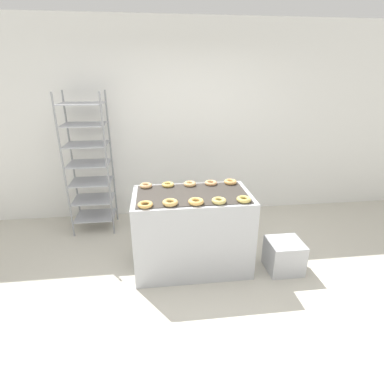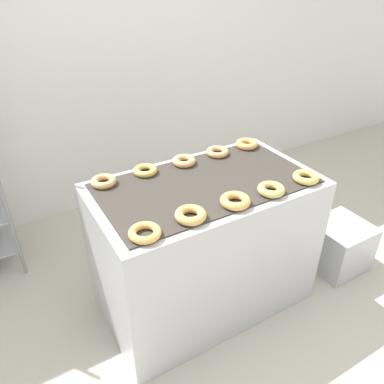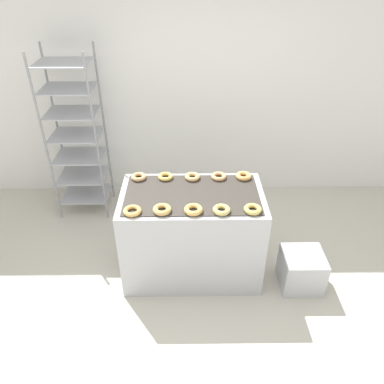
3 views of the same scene
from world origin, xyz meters
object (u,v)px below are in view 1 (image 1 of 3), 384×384
at_px(donut_near_center, 196,201).
at_px(donut_far_center, 190,184).
at_px(donut_near_leftmost, 145,205).
at_px(glaze_bin, 284,256).
at_px(donut_near_rightmost, 244,199).
at_px(donut_far_right, 211,183).
at_px(donut_near_right, 219,201).
at_px(fryer_machine, 192,231).
at_px(donut_far_left, 168,185).
at_px(donut_far_rightmost, 230,182).
at_px(baking_rack_cart, 89,164).
at_px(donut_near_left, 170,203).
at_px(donut_far_leftmost, 146,186).

height_order(donut_near_center, donut_far_center, donut_near_center).
bearing_deg(donut_near_leftmost, glaze_bin, 1.91).
xyz_separation_m(donut_near_rightmost, donut_far_right, (-0.24, 0.52, -0.00)).
distance_m(donut_near_right, donut_near_rightmost, 0.25).
relative_size(fryer_machine, donut_far_right, 8.96).
distance_m(glaze_bin, donut_far_left, 1.53).
distance_m(donut_far_center, donut_far_right, 0.24).
bearing_deg(donut_far_center, donut_far_rightmost, 0.71).
bearing_deg(fryer_machine, donut_far_left, 132.37).
bearing_deg(donut_near_leftmost, baking_rack_cart, 119.92).
bearing_deg(donut_near_left, donut_near_rightmost, -0.36).
bearing_deg(donut_near_center, donut_far_leftmost, 133.63).
xyz_separation_m(fryer_machine, donut_far_leftmost, (-0.49, 0.26, 0.46)).
relative_size(donut_near_center, donut_near_rightmost, 1.05).
xyz_separation_m(fryer_machine, glaze_bin, (1.01, -0.22, -0.27)).
height_order(glaze_bin, donut_near_rightmost, donut_near_rightmost).
bearing_deg(fryer_machine, donut_near_left, -133.96).
relative_size(fryer_machine, donut_near_left, 8.33).
bearing_deg(donut_far_right, donut_near_center, -114.88).
bearing_deg(donut_near_rightmost, donut_far_rightmost, 90.93).
relative_size(donut_far_leftmost, donut_far_center, 0.99).
distance_m(fryer_machine, donut_near_right, 0.58).
relative_size(donut_near_leftmost, donut_near_left, 0.97).
bearing_deg(donut_near_right, donut_near_leftmost, -179.79).
relative_size(donut_near_leftmost, donut_far_right, 1.05).
distance_m(donut_far_right, donut_far_rightmost, 0.23).
bearing_deg(donut_far_left, donut_near_rightmost, -35.70).
height_order(donut_near_center, donut_far_rightmost, same).
bearing_deg(donut_far_center, glaze_bin, -25.22).
distance_m(donut_near_leftmost, donut_far_rightmost, 1.10).
bearing_deg(donut_near_leftmost, donut_far_leftmost, 90.62).
bearing_deg(donut_far_center, fryer_machine, -91.35).
bearing_deg(donut_near_right, donut_far_right, 88.35).
bearing_deg(donut_near_rightmost, donut_near_center, -179.92).
xyz_separation_m(donut_near_leftmost, donut_far_right, (0.73, 0.53, 0.00)).
distance_m(donut_near_right, donut_far_center, 0.57).
xyz_separation_m(fryer_machine, donut_near_center, (0.01, -0.26, 0.47)).
bearing_deg(glaze_bin, donut_far_leftmost, 162.31).
relative_size(donut_near_center, donut_far_left, 1.10).
bearing_deg(donut_near_left, donut_far_right, 46.25).
bearing_deg(donut_near_center, baking_rack_cart, 133.46).
bearing_deg(donut_near_right, fryer_machine, 131.67).
distance_m(donut_near_right, donut_far_leftmost, 0.90).
bearing_deg(glaze_bin, donut_far_left, 158.94).
xyz_separation_m(donut_far_leftmost, donut_far_left, (0.25, 0.00, -0.00)).
height_order(donut_far_left, donut_far_rightmost, donut_far_rightmost).
bearing_deg(donut_far_leftmost, donut_far_rightmost, 0.03).
relative_size(glaze_bin, donut_far_right, 2.66).
distance_m(baking_rack_cart, donut_far_left, 1.30).
bearing_deg(donut_near_center, glaze_bin, 2.46).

